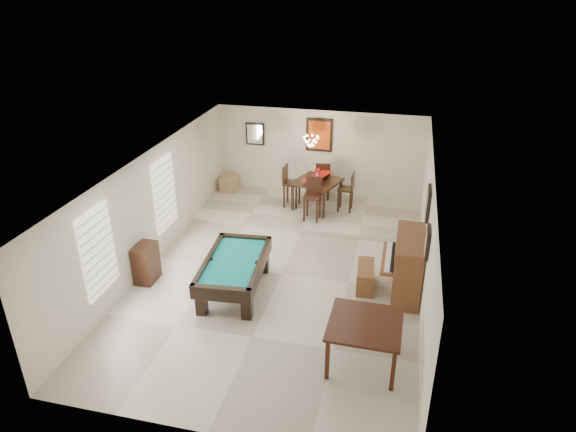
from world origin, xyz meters
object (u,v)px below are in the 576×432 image
at_px(dining_chair_north, 323,180).
at_px(piano_bench, 365,277).
at_px(dining_table, 317,192).
at_px(upright_piano, 401,264).
at_px(dining_chair_west, 292,186).
at_px(apothecary_chest, 146,263).
at_px(flower_vase, 317,172).
at_px(corner_bench, 229,183).
at_px(pool_table, 235,276).
at_px(dining_chair_south, 312,200).
at_px(dining_chair_east, 346,192).
at_px(chandelier, 311,137).
at_px(square_table, 364,343).

bearing_deg(dining_chair_north, piano_bench, 104.06).
bearing_deg(dining_table, dining_chair_north, 86.43).
height_order(upright_piano, dining_chair_west, dining_chair_west).
xyz_separation_m(dining_table, dining_chair_west, (-0.70, -0.03, 0.12)).
bearing_deg(apothecary_chest, flower_vase, 55.88).
relative_size(apothecary_chest, corner_bench, 1.70).
bearing_deg(dining_chair_north, pool_table, 71.50).
distance_m(dining_chair_south, dining_chair_east, 1.10).
relative_size(apothecary_chest, flower_vase, 3.58).
relative_size(apothecary_chest, dining_chair_west, 0.73).
bearing_deg(apothecary_chest, dining_chair_west, 62.56).
bearing_deg(dining_table, piano_bench, -64.19).
distance_m(dining_chair_north, dining_chair_west, 1.05).
bearing_deg(dining_chair_south, pool_table, -103.19).
bearing_deg(corner_bench, dining_chair_east, -9.44).
height_order(pool_table, dining_chair_south, dining_chair_south).
bearing_deg(chandelier, dining_chair_south, -72.98).
xyz_separation_m(piano_bench, dining_chair_north, (-1.65, 4.21, 0.43)).
relative_size(pool_table, dining_chair_south, 1.89).
bearing_deg(dining_table, chandelier, -125.87).
bearing_deg(flower_vase, dining_chair_north, 86.43).
xyz_separation_m(dining_chair_east, corner_bench, (-3.58, 0.59, -0.32)).
height_order(apothecary_chest, dining_chair_south, dining_chair_south).
xyz_separation_m(dining_table, chandelier, (-0.15, -0.21, 1.62)).
relative_size(piano_bench, apothecary_chest, 1.03).
relative_size(upright_piano, chandelier, 2.57).
height_order(apothecary_chest, dining_chair_east, dining_chair_east).
bearing_deg(square_table, flower_vase, 107.81).
bearing_deg(dining_chair_east, corner_bench, -98.36).
relative_size(pool_table, upright_piano, 1.41).
relative_size(square_table, upright_piano, 0.78).
bearing_deg(dining_chair_north, dining_chair_west, 37.55).
bearing_deg(dining_chair_north, apothecary_chest, 52.12).
bearing_deg(dining_table, dining_chair_east, 0.88).
height_order(apothecary_chest, dining_chair_west, dining_chair_west).
relative_size(dining_chair_south, chandelier, 1.92).
relative_size(piano_bench, dining_chair_east, 0.81).
bearing_deg(corner_bench, piano_bench, -42.52).
bearing_deg(piano_bench, chandelier, 119.34).
relative_size(square_table, dining_chair_west, 1.03).
height_order(pool_table, chandelier, chandelier).
bearing_deg(pool_table, piano_bench, 12.22).
bearing_deg(piano_bench, dining_chair_east, 104.40).
bearing_deg(flower_vase, square_table, -72.19).
bearing_deg(piano_bench, square_table, -85.31).
bearing_deg(piano_bench, apothecary_chest, -169.82).
relative_size(pool_table, dining_chair_east, 2.00).
relative_size(dining_chair_south, dining_chair_north, 1.03).
relative_size(flower_vase, dining_chair_west, 0.21).
distance_m(piano_bench, dining_chair_east, 3.65).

